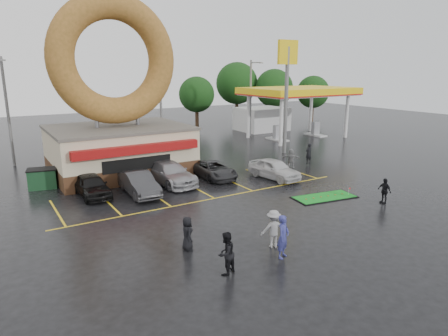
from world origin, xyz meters
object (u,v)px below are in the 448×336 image
person_cameraman (384,191)px  shell_sign (287,76)px  car_grey (213,170)px  streetlight_left (7,109)px  car_dgrey (139,184)px  streetlight_right (251,96)px  gas_station (282,105)px  car_silver (170,173)px  dumpster (43,179)px  car_black (92,185)px  car_white (274,169)px  donut_shop (118,116)px  putting_green (324,197)px  person_blue (283,236)px  streetlight_mid (161,101)px

person_cameraman → shell_sign: bearing=166.0°
shell_sign → car_grey: 13.25m
streetlight_left → person_cameraman: 29.52m
car_dgrey → person_cameraman: person_cameraman is taller
streetlight_right → gas_station: bearing=-13.7°
gas_station → car_grey: size_ratio=2.96×
shell_sign → car_silver: 15.98m
shell_sign → car_dgrey: (-16.78, -5.31, -6.63)m
car_dgrey → person_cameraman: (12.16, -9.53, 0.04)m
streetlight_right → car_dgrey: bearing=-142.4°
shell_sign → streetlight_right: (3.00, 9.92, -2.60)m
gas_station → dumpster: gas_station is taller
car_black → dumpster: bearing=121.7°
car_dgrey → streetlight_left: bearing=116.7°
car_white → car_grey: bearing=138.9°
donut_shop → car_black: bearing=-124.9°
gas_station → putting_green: size_ratio=3.14×
car_grey → putting_green: car_grey is taller
car_dgrey → putting_green: 12.04m
car_dgrey → car_silver: 3.08m
streetlight_left → car_dgrey: (6.22, -13.23, -4.03)m
streetlight_left → putting_green: (16.08, -20.10, -4.75)m
streetlight_left → car_white: size_ratio=2.04×
person_cameraman → donut_shop: bearing=-140.9°
streetlight_left → donut_shop: bearing=-44.8°
donut_shop → car_grey: bearing=-44.2°
shell_sign → putting_green: (-6.92, -12.18, -7.34)m
car_dgrey → car_white: (9.98, -1.57, -0.00)m
gas_station → car_silver: gas_station is taller
donut_shop → person_blue: donut_shop is taller
shell_sign → dumpster: size_ratio=5.89×
gas_station → dumpster: size_ratio=7.58×
streetlight_mid → person_blue: size_ratio=4.64×
car_dgrey → car_grey: (6.21, 1.00, -0.11)m
putting_green → car_black: bearing=147.0°
person_blue → streetlight_mid: bearing=51.3°
person_cameraman → car_grey: bearing=-147.2°
car_white → person_blue: (-7.79, -10.31, 0.22)m
dumpster → car_black: bearing=-43.9°
gas_station → car_grey: gas_station is taller
streetlight_left → streetlight_right: same height
shell_sign → car_silver: size_ratio=1.98×
streetlight_mid → person_cameraman: streetlight_mid is taller
putting_green → car_dgrey: bearing=145.1°
streetlight_left → car_black: (3.51, -11.95, -4.06)m
car_white → shell_sign: bearing=38.5°
person_blue → person_cameraman: size_ratio=1.23×
shell_sign → car_black: (-19.49, -4.03, -6.66)m
car_grey → streetlight_mid: bearing=84.3°
streetlight_left → streetlight_mid: (14.00, 1.00, 0.00)m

